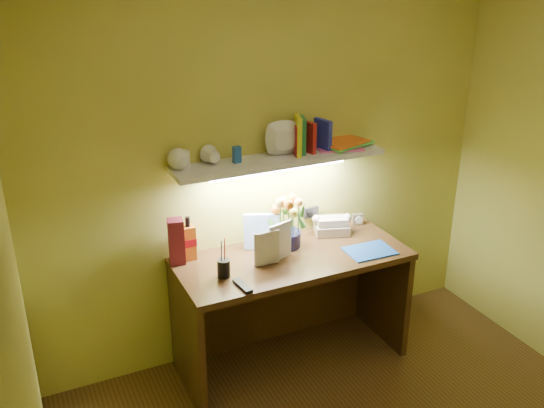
# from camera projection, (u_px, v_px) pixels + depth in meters

# --- Properties ---
(desk) EXTENTS (1.40, 0.60, 0.75)m
(desk) POSITION_uv_depth(u_px,v_px,m) (292.00, 309.00, 3.76)
(desk) COLOR #33220D
(desk) RESTS_ON ground
(flower_bouquet) EXTENTS (0.25, 0.25, 0.33)m
(flower_bouquet) POSITION_uv_depth(u_px,v_px,m) (286.00, 221.00, 3.68)
(flower_bouquet) COLOR #0E0F38
(flower_bouquet) RESTS_ON desk
(telephone) EXTENTS (0.25, 0.22, 0.13)m
(telephone) POSITION_uv_depth(u_px,v_px,m) (332.00, 224.00, 3.89)
(telephone) COLOR beige
(telephone) RESTS_ON desk
(desk_clock) EXTENTS (0.08, 0.05, 0.07)m
(desk_clock) POSITION_uv_depth(u_px,v_px,m) (357.00, 219.00, 4.03)
(desk_clock) COLOR silver
(desk_clock) RESTS_ON desk
(whisky_bottle) EXTENTS (0.07, 0.07, 0.27)m
(whisky_bottle) POSITION_uv_depth(u_px,v_px,m) (189.00, 238.00, 3.53)
(whisky_bottle) COLOR #B85511
(whisky_bottle) RESTS_ON desk
(whisky_box) EXTENTS (0.10, 0.10, 0.27)m
(whisky_box) POSITION_uv_depth(u_px,v_px,m) (176.00, 241.00, 3.49)
(whisky_box) COLOR maroon
(whisky_box) RESTS_ON desk
(pen_cup) EXTENTS (0.10, 0.10, 0.18)m
(pen_cup) POSITION_uv_depth(u_px,v_px,m) (223.00, 262.00, 3.35)
(pen_cup) COLOR black
(pen_cup) RESTS_ON desk
(art_card) EXTENTS (0.22, 0.13, 0.22)m
(art_card) POSITION_uv_depth(u_px,v_px,m) (262.00, 231.00, 3.68)
(art_card) COLOR white
(art_card) RESTS_ON desk
(tv_remote) EXTENTS (0.06, 0.16, 0.02)m
(tv_remote) POSITION_uv_depth(u_px,v_px,m) (243.00, 286.00, 3.28)
(tv_remote) COLOR black
(tv_remote) RESTS_ON desk
(blue_folder) EXTENTS (0.29, 0.22, 0.01)m
(blue_folder) POSITION_uv_depth(u_px,v_px,m) (370.00, 251.00, 3.67)
(blue_folder) COLOR #1E53A9
(blue_folder) RESTS_ON desk
(desk_book_a) EXTENTS (0.16, 0.03, 0.21)m
(desk_book_a) POSITION_uv_depth(u_px,v_px,m) (254.00, 251.00, 3.45)
(desk_book_a) COLOR beige
(desk_book_a) RESTS_ON desk
(desk_book_b) EXTENTS (0.17, 0.06, 0.23)m
(desk_book_b) POSITION_uv_depth(u_px,v_px,m) (269.00, 245.00, 3.49)
(desk_book_b) COLOR white
(desk_book_b) RESTS_ON desk
(wall_shelf) EXTENTS (1.30, 0.33, 0.26)m
(wall_shelf) POSITION_uv_depth(u_px,v_px,m) (282.00, 153.00, 3.55)
(wall_shelf) COLOR white
(wall_shelf) RESTS_ON ground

